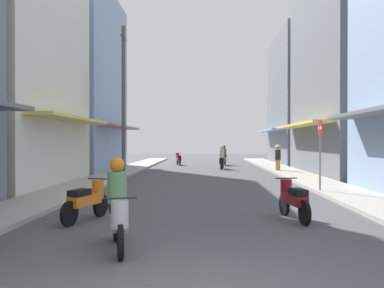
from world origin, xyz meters
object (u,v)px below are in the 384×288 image
motorbike_orange (87,199)px  motorbike_black (222,159)px  pedestrian_midway (278,156)px  utility_pole (124,100)px  motorbike_maroon (293,199)px  motorbike_silver (118,208)px  motorbike_green (224,156)px  motorbike_red (178,159)px  street_sign_no_entry (320,146)px

motorbike_orange → motorbike_black: 18.39m
pedestrian_midway → motorbike_orange: bearing=-114.9°
utility_pole → motorbike_maroon: bearing=-60.7°
motorbike_orange → motorbike_black: (3.86, 17.98, 0.20)m
motorbike_silver → pedestrian_midway: pedestrian_midway is taller
motorbike_green → motorbike_black: 4.54m
motorbike_orange → pedestrian_midway: (7.15, 15.43, 0.46)m
motorbike_red → motorbike_orange: bearing=-91.5°
motorbike_orange → motorbike_red: size_ratio=0.98×
pedestrian_midway → street_sign_no_entry: 10.24m
motorbike_green → motorbike_red: size_ratio=1.00×
motorbike_black → motorbike_orange: bearing=-102.1°
motorbike_silver → motorbike_green: bearing=83.4°
street_sign_no_entry → motorbike_orange: bearing=-142.7°
motorbike_silver → motorbike_black: bearing=82.8°
motorbike_silver → street_sign_no_entry: street_sign_no_entry is taller
utility_pole → motorbike_red: bearing=78.9°
motorbike_maroon → motorbike_silver: bearing=-142.5°
motorbike_green → motorbike_black: size_ratio=0.99×
motorbike_silver → street_sign_no_entry: bearing=53.9°
motorbike_red → motorbike_silver: (0.66, -24.99, 0.20)m
motorbike_black → motorbike_green: bearing=86.1°
motorbike_silver → street_sign_no_entry: 9.55m
motorbike_orange → motorbike_maroon: bearing=3.6°
motorbike_orange → motorbike_black: bearing=77.9°
motorbike_red → pedestrian_midway: size_ratio=1.05×
motorbike_black → utility_pole: utility_pole is taller
motorbike_green → pedestrian_midway: 7.69m
motorbike_silver → pedestrian_midway: size_ratio=1.03×
pedestrian_midway → utility_pole: 9.95m
motorbike_black → motorbike_red: size_ratio=1.01×
motorbike_black → motorbike_maroon: (0.99, -17.67, -0.20)m
motorbike_black → pedestrian_midway: size_ratio=1.06×
motorbike_green → motorbike_orange: bearing=-100.5°
motorbike_maroon → motorbike_green: bearing=91.8°
motorbike_orange → motorbike_red: bearing=88.5°
utility_pole → motorbike_orange: bearing=-82.5°
motorbike_silver → pedestrian_midway: (5.89, 17.88, 0.26)m
motorbike_silver → motorbike_orange: bearing=117.2°
motorbike_orange → utility_pole: bearing=97.5°
motorbike_green → utility_pole: utility_pole is taller
motorbike_red → pedestrian_midway: bearing=-47.4°
motorbike_black → street_sign_no_entry: (3.00, -12.75, 1.01)m
motorbike_orange → motorbike_maroon: (4.85, 0.31, 0.00)m
motorbike_orange → motorbike_black: size_ratio=0.97×
motorbike_green → motorbike_red: motorbike_green is taller
motorbike_green → pedestrian_midway: size_ratio=1.05×
motorbike_black → street_sign_no_entry: street_sign_no_entry is taller
motorbike_green → motorbike_orange: size_ratio=1.02×
motorbike_orange → utility_pole: (-1.54, 11.67, 3.53)m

